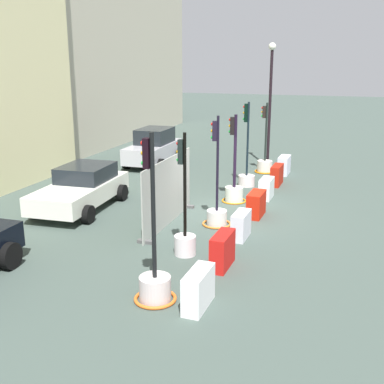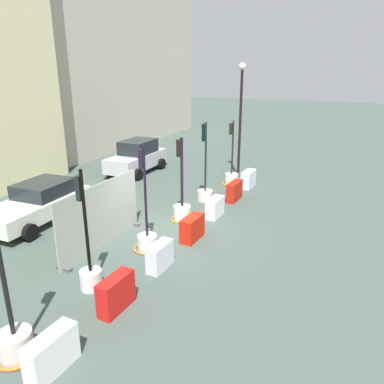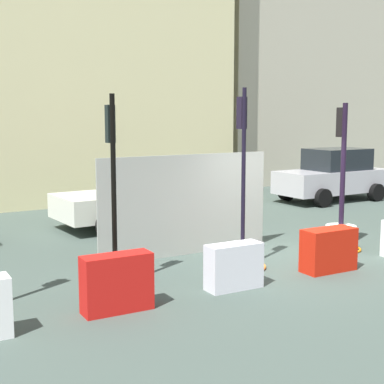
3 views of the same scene
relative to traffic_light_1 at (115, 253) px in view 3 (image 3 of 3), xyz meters
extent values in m
plane|color=#3D4B44|center=(4.00, -0.27, -0.60)|extent=(120.00, 120.00, 0.00)
cylinder|color=silver|center=(0.00, -0.01, -0.33)|extent=(0.60, 0.60, 0.54)
cylinder|color=black|center=(0.00, -0.01, 1.36)|extent=(0.09, 0.09, 2.84)
cube|color=black|center=(0.00, 0.10, 2.27)|extent=(0.15, 0.14, 0.65)
sphere|color=red|center=(0.01, 0.18, 2.49)|extent=(0.09, 0.09, 0.09)
sphere|color=orange|center=(0.01, 0.18, 2.27)|extent=(0.09, 0.09, 0.09)
sphere|color=green|center=(0.01, 0.18, 2.05)|extent=(0.09, 0.09, 0.09)
cylinder|color=silver|center=(2.65, -0.17, -0.36)|extent=(0.65, 0.65, 0.49)
cylinder|color=black|center=(2.65, -0.17, 1.41)|extent=(0.08, 0.08, 3.05)
cube|color=black|center=(2.68, -0.06, 2.46)|extent=(0.18, 0.17, 0.62)
sphere|color=red|center=(2.69, 0.03, 2.67)|extent=(0.10, 0.10, 0.10)
sphere|color=orange|center=(2.69, 0.03, 2.46)|extent=(0.10, 0.10, 0.10)
sphere|color=green|center=(2.69, 0.03, 2.25)|extent=(0.10, 0.10, 0.10)
torus|color=orange|center=(2.65, -0.17, -0.57)|extent=(0.95, 0.95, 0.07)
cylinder|color=silver|center=(5.45, -0.06, -0.32)|extent=(0.68, 0.68, 0.56)
cylinder|color=black|center=(5.45, -0.06, 1.32)|extent=(0.11, 0.11, 2.73)
cube|color=black|center=(5.48, 0.08, 2.26)|extent=(0.19, 0.19, 0.65)
sphere|color=red|center=(5.50, 0.17, 2.48)|extent=(0.10, 0.10, 0.10)
sphere|color=orange|center=(5.50, 0.17, 2.26)|extent=(0.10, 0.10, 0.10)
sphere|color=green|center=(5.50, 0.17, 2.04)|extent=(0.10, 0.10, 0.10)
torus|color=orange|center=(5.45, -0.06, -0.57)|extent=(0.93, 0.93, 0.05)
cube|color=red|center=(-0.48, -1.20, -0.15)|extent=(1.10, 0.42, 0.90)
cube|color=silver|center=(1.74, -1.18, -0.20)|extent=(1.02, 0.42, 0.80)
cube|color=red|center=(3.97, -1.19, -0.18)|extent=(1.11, 0.49, 0.84)
cube|color=#AFAEB6|center=(10.56, 5.42, 0.10)|extent=(4.16, 1.72, 0.78)
cube|color=black|center=(10.80, 5.42, 0.87)|extent=(2.11, 1.50, 0.75)
cylinder|color=black|center=(9.28, 4.52, -0.29)|extent=(0.62, 0.29, 0.62)
cylinder|color=black|center=(9.26, 6.30, -0.29)|extent=(0.62, 0.29, 0.62)
cylinder|color=black|center=(11.85, 4.54, -0.29)|extent=(0.62, 0.29, 0.62)
cylinder|color=black|center=(11.83, 6.33, -0.29)|extent=(0.62, 0.29, 0.62)
cube|color=silver|center=(2.78, 4.95, 0.02)|extent=(4.57, 2.09, 0.63)
cube|color=black|center=(3.30, 4.98, 0.62)|extent=(2.07, 1.73, 0.56)
cylinder|color=black|center=(1.45, 3.90, -0.29)|extent=(0.63, 0.31, 0.62)
cylinder|color=black|center=(1.35, 5.86, -0.29)|extent=(0.63, 0.31, 0.62)
cylinder|color=black|center=(4.22, 4.05, -0.29)|extent=(0.63, 0.31, 0.62)
cylinder|color=black|center=(4.12, 6.01, -0.29)|extent=(0.63, 0.31, 0.62)
cube|color=#B5B099|center=(18.25, 13.59, 8.29)|extent=(17.45, 7.77, 17.78)
cube|color=#A0A49C|center=(2.27, 1.36, 0.49)|extent=(4.12, 0.04, 2.18)
cube|color=#4C4C4C|center=(0.41, 1.36, -0.55)|extent=(0.16, 0.50, 0.10)
cube|color=#4C4C4C|center=(4.12, 1.36, -0.55)|extent=(0.16, 0.50, 0.10)
camera|label=1|loc=(-11.62, -4.11, 4.59)|focal=44.88mm
camera|label=2|loc=(-6.88, -6.29, 5.18)|focal=34.93mm
camera|label=3|loc=(-3.77, -9.00, 2.43)|focal=52.58mm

